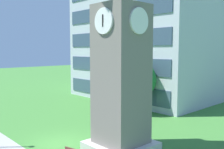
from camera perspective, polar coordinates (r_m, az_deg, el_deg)
ground_plane at (r=19.24m, az=-11.44°, el=-14.82°), size 160.00×160.00×0.00m
office_building at (r=36.58m, az=7.68°, el=12.60°), size 18.61×12.92×22.40m
clock_tower at (r=16.44m, az=2.05°, el=0.07°), size 3.83×3.83×11.32m
tree_near_tower at (r=26.85m, az=5.73°, el=-1.12°), size 3.91×3.91×5.53m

